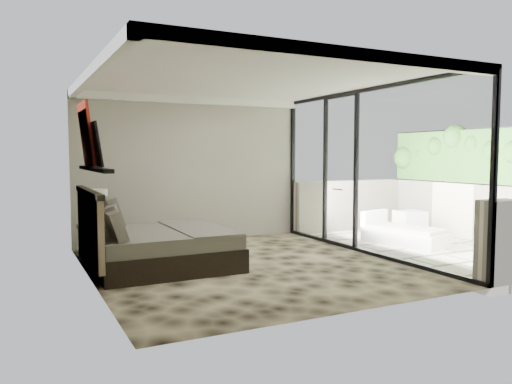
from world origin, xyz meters
name	(u,v)px	position (x,y,z in m)	size (l,w,h in m)	color
floor	(247,266)	(0.00, 0.00, 0.00)	(5.00, 5.00, 0.00)	black
ceiling	(247,80)	(0.00, 0.00, 2.79)	(4.50, 5.00, 0.02)	silver
back_wall	(192,169)	(0.00, 2.49, 1.40)	(4.50, 0.02, 2.80)	gray
left_wall	(91,177)	(-2.24, 0.00, 1.40)	(0.02, 5.00, 2.80)	gray
glass_wall	(367,172)	(2.25, 0.00, 1.40)	(0.08, 5.00, 2.80)	white
terrace_slab	(430,249)	(3.75, 0.00, -0.06)	(3.00, 5.00, 0.12)	beige
parapet_far	(482,213)	(5.10, 0.00, 0.55)	(0.30, 5.00, 1.10)	beige
foliage_hedge	(484,156)	(5.10, 0.00, 1.65)	(0.36, 4.60, 1.10)	#407A26
picture_ledge	(94,169)	(-2.18, 0.10, 1.50)	(0.12, 2.20, 0.05)	black
bed	(154,245)	(-1.28, 0.53, 0.34)	(2.07, 2.01, 1.14)	black
nightstand	(97,239)	(-1.92, 1.78, 0.28)	(0.57, 0.57, 0.57)	black
table_lamp	(98,202)	(-1.90, 1.75, 0.90)	(0.33, 0.33, 0.60)	black
abstract_canvas	(86,134)	(-2.19, 0.69, 1.97)	(0.04, 0.90, 0.90)	#A5450E
framed_print	(96,144)	(-2.14, 0.15, 1.82)	(0.03, 0.50, 0.60)	black
ottoman	(410,224)	(4.21, 1.03, 0.26)	(0.52, 0.52, 0.52)	silver
lounger	(403,235)	(3.43, 0.38, 0.18)	(1.11, 1.64, 0.59)	white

